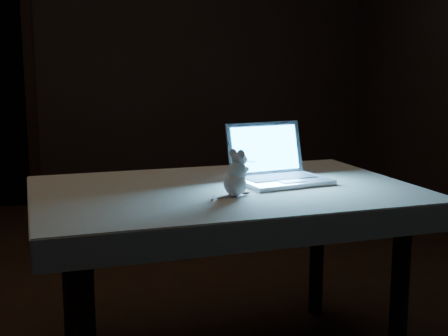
{
  "coord_description": "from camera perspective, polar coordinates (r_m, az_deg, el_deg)",
  "views": [
    {
      "loc": [
        -0.2,
        -2.61,
        1.17
      ],
      "look_at": [
        0.31,
        -0.45,
        0.78
      ],
      "focal_mm": 48.0,
      "sensor_mm": 36.0,
      "label": 1
    }
  ],
  "objects": [
    {
      "name": "floor",
      "position": [
        2.87,
        -8.3,
        -14.16
      ],
      "size": [
        5.0,
        5.0,
        0.0
      ],
      "primitive_type": "plane",
      "color": "black",
      "rests_on": "ground"
    },
    {
      "name": "back_wall",
      "position": [
        5.12,
        -11.2,
        11.28
      ],
      "size": [
        4.5,
        0.04,
        2.6
      ],
      "primitive_type": "cube",
      "color": "black",
      "rests_on": "ground"
    },
    {
      "name": "plush_mouse",
      "position": [
        2.09,
        1.08,
        -0.48
      ],
      "size": [
        0.13,
        0.13,
        0.16
      ],
      "primitive_type": null,
      "rotation": [
        0.0,
        0.0,
        0.09
      ],
      "color": "white",
      "rests_on": "tablecloth"
    },
    {
      "name": "tablecloth",
      "position": [
        2.21,
        1.76,
        -3.31
      ],
      "size": [
        1.41,
        0.95,
        0.1
      ],
      "primitive_type": null,
      "rotation": [
        0.0,
        0.0,
        0.01
      ],
      "color": "beige",
      "rests_on": "table"
    },
    {
      "name": "laptop",
      "position": [
        2.31,
        5.68,
        1.33
      ],
      "size": [
        0.39,
        0.36,
        0.23
      ],
      "primitive_type": null,
      "rotation": [
        0.0,
        0.0,
        0.22
      ],
      "color": "silver",
      "rests_on": "tablecloth"
    },
    {
      "name": "table",
      "position": [
        2.34,
        0.12,
        -10.46
      ],
      "size": [
        1.37,
        0.95,
        0.7
      ],
      "primitive_type": null,
      "rotation": [
        0.0,
        0.0,
        0.09
      ],
      "color": "black",
      "rests_on": "floor"
    }
  ]
}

